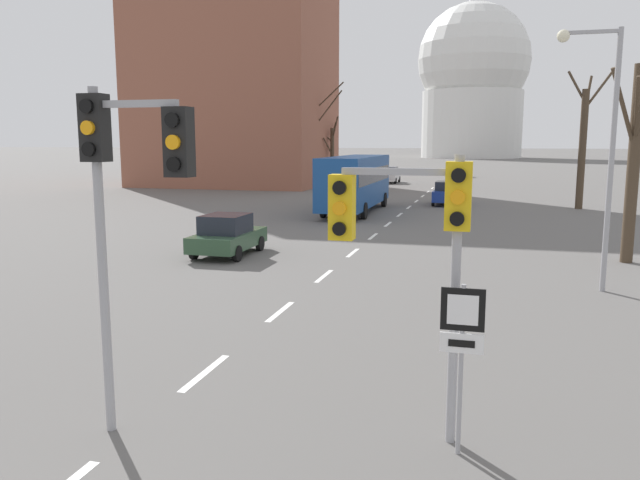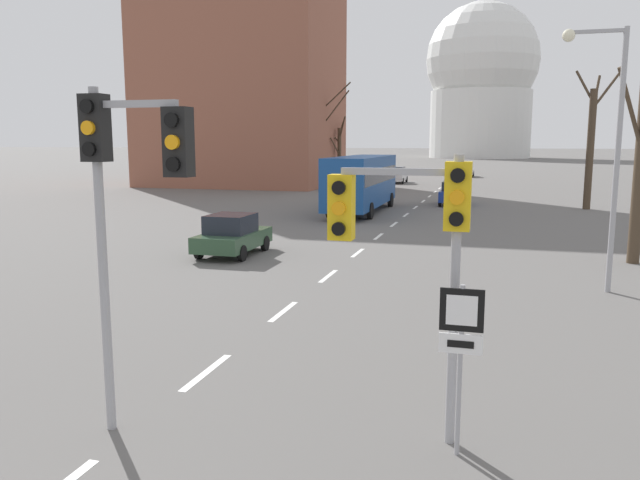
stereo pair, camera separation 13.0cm
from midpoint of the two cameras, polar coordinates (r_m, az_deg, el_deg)
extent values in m
cube|color=silver|center=(12.46, -10.04, -11.80)|extent=(0.16, 2.00, 0.01)
cube|color=silver|center=(16.42, -3.14, -6.54)|extent=(0.16, 2.00, 0.01)
cube|color=silver|center=(20.60, 0.94, -3.31)|extent=(0.16, 2.00, 0.01)
cube|color=silver|center=(24.89, 3.61, -1.18)|extent=(0.16, 2.00, 0.01)
cube|color=silver|center=(29.25, 5.49, 0.33)|extent=(0.16, 2.00, 0.01)
cube|color=silver|center=(33.64, 6.88, 1.44)|extent=(0.16, 2.00, 0.01)
cube|color=silver|center=(38.06, 7.95, 2.29)|extent=(0.16, 2.00, 0.01)
cube|color=silver|center=(42.49, 8.80, 2.97)|extent=(0.16, 2.00, 0.01)
cube|color=silver|center=(46.94, 9.49, 3.52)|extent=(0.16, 2.00, 0.01)
cube|color=silver|center=(51.40, 10.06, 3.97)|extent=(0.16, 2.00, 0.01)
cube|color=silver|center=(55.86, 10.54, 4.35)|extent=(0.16, 2.00, 0.01)
cube|color=silver|center=(60.33, 10.95, 4.67)|extent=(0.16, 2.00, 0.01)
cylinder|color=#9E9EA3|center=(9.16, 12.56, -5.68)|extent=(0.14, 0.14, 4.23)
cube|color=yellow|center=(8.90, 12.89, 3.92)|extent=(0.36, 0.28, 0.96)
cylinder|color=black|center=(8.71, 12.90, 5.77)|extent=(0.20, 0.06, 0.20)
cylinder|color=orange|center=(8.74, 12.83, 3.82)|extent=(0.20, 0.06, 0.20)
cylinder|color=black|center=(8.77, 12.77, 1.89)|extent=(0.20, 0.06, 0.20)
cube|color=#9E9EA3|center=(8.96, 7.62, 6.21)|extent=(1.67, 0.10, 0.10)
cube|color=yellow|center=(9.16, 2.39, 3.02)|extent=(0.36, 0.28, 0.96)
cylinder|color=black|center=(8.97, 2.14, 4.80)|extent=(0.20, 0.06, 0.20)
cylinder|color=orange|center=(9.00, 2.13, 2.91)|extent=(0.20, 0.06, 0.20)
cylinder|color=black|center=(9.03, 2.12, 1.03)|extent=(0.20, 0.06, 0.20)
cylinder|color=#9E9EA3|center=(9.80, -18.87, -2.17)|extent=(0.14, 0.14, 5.17)
cube|color=black|center=(9.63, -19.49, 9.62)|extent=(0.36, 0.28, 0.96)
cylinder|color=black|center=(9.50, -20.18, 11.40)|extent=(0.20, 0.06, 0.20)
cylinder|color=orange|center=(9.49, -20.08, 9.61)|extent=(0.20, 0.06, 0.20)
cylinder|color=black|center=(9.49, -19.99, 7.81)|extent=(0.20, 0.06, 0.20)
cube|color=#9E9EA3|center=(9.28, -16.20, 11.86)|extent=(1.32, 0.10, 0.10)
cube|color=black|center=(8.94, -12.41, 8.73)|extent=(0.36, 0.28, 0.96)
cylinder|color=black|center=(8.79, -13.01, 10.65)|extent=(0.20, 0.06, 0.20)
cylinder|color=orange|center=(8.79, -12.94, 8.71)|extent=(0.20, 0.06, 0.20)
cylinder|color=black|center=(8.79, -12.87, 6.77)|extent=(0.20, 0.06, 0.20)
cylinder|color=#9E9EA3|center=(9.09, 13.06, -11.63)|extent=(0.07, 0.07, 2.47)
cube|color=black|center=(8.80, 13.26, -6.26)|extent=(0.60, 0.03, 0.60)
cube|color=white|center=(8.78, 13.25, -6.29)|extent=(0.42, 0.01, 0.42)
cube|color=white|center=(8.94, 13.14, -9.23)|extent=(0.60, 0.03, 0.28)
cube|color=black|center=(8.92, 13.14, -9.27)|extent=(0.36, 0.01, 0.10)
cylinder|color=#9E9EA3|center=(19.90, 25.68, 6.33)|extent=(0.16, 0.16, 7.55)
cube|color=#9E9EA3|center=(20.01, 24.22, 17.01)|extent=(1.50, 0.10, 0.10)
sphere|color=#F2EAC6|center=(19.91, 21.97, 16.96)|extent=(0.36, 0.36, 0.36)
cube|color=navy|center=(44.61, 12.18, 4.02)|extent=(1.72, 4.03, 0.73)
cube|color=#1E232D|center=(44.36, 12.19, 4.86)|extent=(1.46, 1.93, 0.61)
cylinder|color=black|center=(45.94, 11.26, 3.73)|extent=(0.18, 0.61, 0.61)
cylinder|color=black|center=(45.84, 13.28, 3.65)|extent=(0.18, 0.61, 0.61)
cylinder|color=black|center=(43.46, 10.99, 3.44)|extent=(0.18, 0.61, 0.61)
cylinder|color=black|center=(43.36, 13.12, 3.36)|extent=(0.18, 0.61, 0.61)
cube|color=#2D4C33|center=(24.61, -7.80, 0.05)|extent=(1.85, 3.86, 0.60)
cube|color=#1E232D|center=(24.34, -8.02, 1.51)|extent=(1.57, 1.85, 0.71)
cylinder|color=black|center=(26.09, -8.50, -0.13)|extent=(0.18, 0.60, 0.60)
cylinder|color=black|center=(25.42, -4.90, -0.30)|extent=(0.18, 0.60, 0.60)
cylinder|color=black|center=(23.96, -10.85, -1.00)|extent=(0.18, 0.60, 0.60)
cylinder|color=black|center=(23.23, -6.99, -1.22)|extent=(0.18, 0.60, 0.60)
cube|color=silver|center=(67.34, 7.12, 5.77)|extent=(1.72, 4.53, 0.70)
cube|color=#1E232D|center=(67.08, 7.10, 6.36)|extent=(1.47, 2.17, 0.71)
cylinder|color=black|center=(68.87, 6.63, 5.56)|extent=(0.18, 0.63, 0.63)
cylinder|color=black|center=(68.63, 7.97, 5.52)|extent=(0.18, 0.63, 0.63)
cylinder|color=black|center=(66.11, 6.23, 5.42)|extent=(0.18, 0.63, 0.63)
cylinder|color=black|center=(65.85, 7.63, 5.38)|extent=(0.18, 0.63, 0.63)
cube|color=#B7B7BC|center=(80.61, 13.27, 6.08)|extent=(1.74, 4.28, 0.57)
cube|color=#1E232D|center=(80.37, 13.28, 6.49)|extent=(1.48, 2.05, 0.59)
cylinder|color=black|center=(81.99, 12.73, 5.94)|extent=(0.18, 0.63, 0.63)
cylinder|color=black|center=(81.92, 13.88, 5.90)|extent=(0.18, 0.63, 0.63)
cylinder|color=black|center=(79.35, 12.62, 5.85)|extent=(0.18, 0.63, 0.63)
cylinder|color=black|center=(79.27, 13.81, 5.81)|extent=(0.18, 0.63, 0.63)
cube|color=#19478C|center=(38.97, 3.93, 5.43)|extent=(2.50, 10.80, 3.00)
cube|color=black|center=(38.95, 3.94, 5.98)|extent=(2.52, 10.26, 0.90)
cylinder|color=black|center=(43.03, 3.39, 3.77)|extent=(0.26, 0.96, 0.96)
cylinder|color=black|center=(42.57, 6.56, 3.67)|extent=(0.26, 0.96, 0.96)
cylinder|color=black|center=(36.24, 0.98, 2.80)|extent=(0.26, 0.96, 0.96)
cylinder|color=black|center=(35.70, 4.71, 2.68)|extent=(0.26, 0.96, 0.96)
cylinder|color=#473828|center=(60.86, 0.20, 9.03)|extent=(0.36, 0.36, 8.84)
cylinder|color=#473828|center=(60.92, -0.83, 13.64)|extent=(2.04, 1.05, 2.73)
cylinder|color=#473828|center=(60.49, 1.53, 13.00)|extent=(3.00, 0.45, 2.62)
cylinder|color=#473828|center=(60.47, 1.45, 11.91)|extent=(2.84, 0.38, 3.41)
cylinder|color=#473828|center=(61.66, -0.79, 12.12)|extent=(2.49, 0.96, 3.99)
cylinder|color=#473828|center=(60.76, -0.91, 12.00)|extent=(2.11, 1.25, 1.68)
cylinder|color=#473828|center=(44.30, 23.55, 7.57)|extent=(0.47, 0.47, 7.71)
cylinder|color=#473828|center=(44.90, 24.03, 12.22)|extent=(0.56, 1.10, 2.26)
cylinder|color=#473828|center=(44.83, 24.93, 12.48)|extent=(1.84, 0.77, 2.59)
cylinder|color=#473828|center=(44.59, 23.14, 12.76)|extent=(1.22, 0.62, 2.14)
cylinder|color=#473828|center=(63.74, 1.84, 7.63)|extent=(0.39, 0.39, 5.73)
cylinder|color=#473828|center=(62.80, 1.42, 8.59)|extent=(0.46, 2.13, 1.69)
cylinder|color=#473828|center=(64.07, 1.23, 9.59)|extent=(1.59, 0.49, 1.66)
cylinder|color=#473828|center=(62.82, 2.13, 10.31)|extent=(1.03, 1.81, 2.02)
cylinder|color=#473828|center=(64.14, 2.13, 10.42)|extent=(0.51, 1.05, 1.93)
cylinder|color=#473828|center=(64.89, 1.99, 10.08)|extent=(0.32, 2.39, 1.62)
cylinder|color=#473828|center=(25.18, 27.37, 6.07)|extent=(0.43, 0.43, 7.10)
cylinder|color=#473828|center=(24.66, 26.67, 10.66)|extent=(1.20, 1.02, 2.84)
cylinder|color=silver|center=(175.40, 14.42, 10.19)|extent=(26.49, 26.49, 17.66)
sphere|color=silver|center=(176.64, 14.64, 15.68)|extent=(29.43, 29.43, 29.43)
cylinder|color=silver|center=(178.72, 14.82, 19.89)|extent=(3.53, 3.53, 5.15)
cube|color=#935642|center=(65.28, -7.06, 16.48)|extent=(18.00, 14.00, 25.91)
camera|label=1|loc=(0.06, -89.62, 0.06)|focal=35.00mm
camera|label=2|loc=(0.06, 90.38, -0.06)|focal=35.00mm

